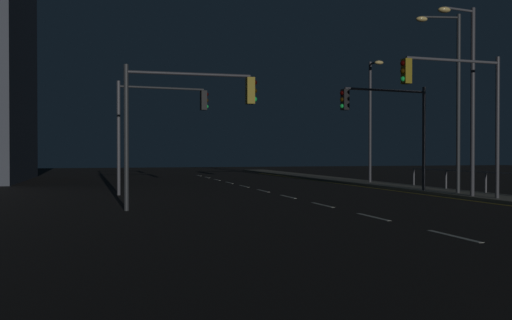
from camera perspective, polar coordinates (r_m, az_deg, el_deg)
The scene contains 11 objects.
ground_plane at distance 21.18m, azimuth 6.47°, elevation -4.60°, with size 112.00×112.00×0.00m, color black.
sidewalk_right at distance 25.27m, azimuth 23.54°, elevation -3.63°, with size 2.30×77.00×0.14m, color gray.
lane_markings_center at distance 24.45m, azimuth 3.39°, elevation -3.87°, with size 0.14×50.00×0.01m.
lane_edge_line at distance 28.58m, azimuth 14.99°, elevation -3.23°, with size 0.14×53.00×0.01m.
traffic_light_mid_left at distance 22.92m, azimuth 20.41°, elevation 6.26°, with size 4.57×0.39×5.71m.
traffic_light_near_left at distance 19.19m, azimuth -7.20°, elevation 5.49°, with size 4.67×0.35×4.98m.
traffic_light_far_center at distance 26.57m, azimuth 13.63°, elevation 4.56°, with size 4.74×0.72×5.05m.
traffic_light_far_left at distance 26.41m, azimuth -10.11°, elevation 4.66°, with size 4.39×0.57×5.33m.
street_lamp_median at distance 34.70m, azimuth 12.04°, elevation 5.10°, with size 0.56×1.52×7.54m.
street_lamp_far_end at distance 24.83m, azimuth 21.34°, elevation 7.43°, with size 1.94×0.49×7.98m.
street_lamp_corner at distance 26.64m, azimuth 19.89°, elevation 7.23°, with size 2.08×0.62×8.18m.
Camera 1 is at (-7.91, -2.05, 1.96)m, focal length 38.12 mm.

